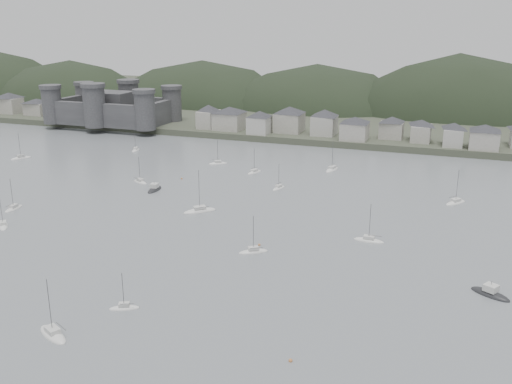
% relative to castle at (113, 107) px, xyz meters
% --- Properties ---
extents(ground, '(900.00, 900.00, 0.00)m').
position_rel_castle_xyz_m(ground, '(120.00, -179.80, -10.96)').
color(ground, slate).
rests_on(ground, ground).
extents(far_shore_land, '(900.00, 250.00, 3.00)m').
position_rel_castle_xyz_m(far_shore_land, '(120.00, 115.20, -9.46)').
color(far_shore_land, '#383D2D').
rests_on(far_shore_land, ground).
extents(forested_ridge, '(851.55, 103.94, 102.57)m').
position_rel_castle_xyz_m(forested_ridge, '(124.83, 89.60, -22.25)').
color(forested_ridge, black).
rests_on(forested_ridge, ground).
extents(castle, '(66.00, 43.00, 20.00)m').
position_rel_castle_xyz_m(castle, '(0.00, 0.00, 0.00)').
color(castle, '#37373A').
rests_on(castle, far_shore_land).
extents(waterfront_town, '(451.48, 28.46, 12.92)m').
position_rel_castle_xyz_m(waterfront_town, '(170.59, 3.54, -2.30)').
color(waterfront_town, gray).
rests_on(waterfront_town, far_shore_land).
extents(sailboat_lead, '(3.99, 7.78, 10.19)m').
position_rel_castle_xyz_m(sailboat_lead, '(41.30, -45.06, -10.79)').
color(sailboat_lead, silver).
rests_on(sailboat_lead, ground).
extents(moored_fleet, '(252.24, 160.67, 13.76)m').
position_rel_castle_xyz_m(moored_fleet, '(127.01, -129.30, -10.79)').
color(moored_fleet, silver).
rests_on(moored_fleet, ground).
extents(motor_launch_near, '(8.93, 6.93, 4.03)m').
position_rel_castle_xyz_m(motor_launch_near, '(184.40, -138.76, -10.68)').
color(motor_launch_near, black).
rests_on(motor_launch_near, ground).
extents(motor_launch_far, '(3.88, 8.85, 4.04)m').
position_rel_castle_xyz_m(motor_launch_far, '(80.29, -96.03, -10.68)').
color(motor_launch_far, black).
rests_on(motor_launch_far, ground).
extents(mooring_buoys, '(177.35, 96.46, 0.70)m').
position_rel_castle_xyz_m(mooring_buoys, '(121.69, -142.18, -10.81)').
color(mooring_buoys, '#BE743F').
rests_on(mooring_buoys, ground).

